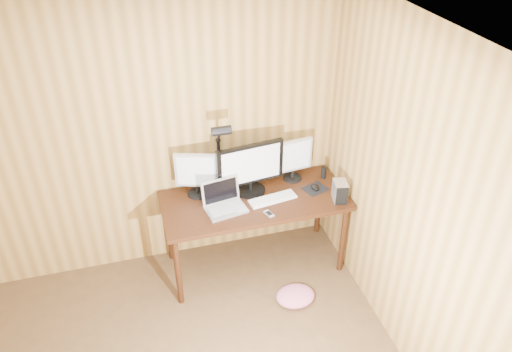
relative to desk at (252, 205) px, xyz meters
name	(u,v)px	position (x,y,z in m)	size (l,w,h in m)	color
room_shell	(164,331)	(-0.93, -1.70, 0.62)	(4.00, 4.00, 4.00)	brown
desk	(252,205)	(0.00, 0.00, 0.00)	(1.60, 0.70, 0.75)	black
monitor_center	(250,168)	(0.00, 0.05, 0.37)	(0.60, 0.26, 0.47)	black
monitor_left	(196,174)	(-0.46, 0.13, 0.34)	(0.35, 0.17, 0.41)	black
monitor_right	(293,159)	(0.42, 0.14, 0.34)	(0.35, 0.17, 0.40)	black
laptop	(224,201)	(-0.28, -0.11, 0.18)	(0.37, 0.31, 0.24)	silver
keyboard	(273,199)	(0.15, -0.13, 0.13)	(0.43, 0.19, 0.02)	white
mousepad	(315,189)	(0.56, -0.07, 0.12)	(0.20, 0.17, 0.00)	black
mouse	(315,187)	(0.56, -0.07, 0.14)	(0.07, 0.11, 0.04)	black
hard_drive	(340,191)	(0.70, -0.28, 0.21)	(0.14, 0.18, 0.18)	silver
phone	(269,214)	(0.06, -0.31, 0.13)	(0.08, 0.11, 0.01)	silver
speaker	(324,173)	(0.70, 0.08, 0.18)	(0.05, 0.05, 0.11)	black
desk_lamp	(220,147)	(-0.24, 0.15, 0.56)	(0.16, 0.23, 0.71)	black
fabric_pile	(295,296)	(0.21, -0.62, -0.57)	(0.34, 0.28, 0.11)	#D26583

